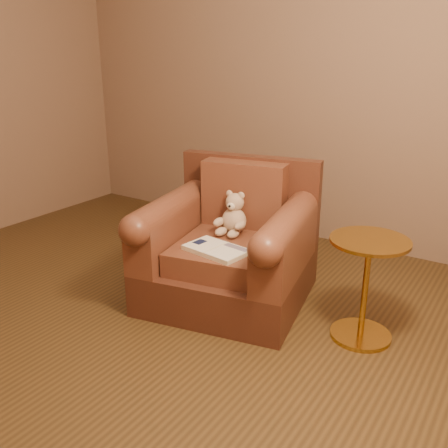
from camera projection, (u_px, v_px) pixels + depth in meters
The scene contains 6 objects.
floor at pixel (108, 327), 2.86m from camera, with size 4.00×4.00×0.00m, color #4C341A.
room at pixel (79, 1), 2.28m from camera, with size 4.02×4.02×2.71m.
armchair at pixel (231, 248), 3.12m from camera, with size 1.09×1.06×0.84m.
teddy_bear at pixel (233, 217), 3.13m from camera, with size 0.20×0.22×0.27m.
guidebook at pixel (216, 250), 2.86m from camera, with size 0.38×0.26×0.03m.
side_table at pixel (365, 286), 2.66m from camera, with size 0.41×0.41×0.58m.
Camera 1 is at (1.92, -1.72, 1.52)m, focal length 40.00 mm.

